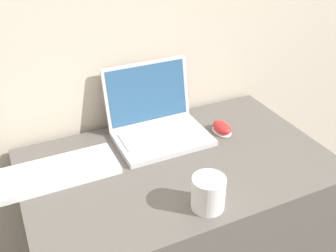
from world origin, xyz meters
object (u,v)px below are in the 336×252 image
object	(u,v)px
computer_mouse	(222,128)
external_keyboard	(48,174)
laptop	(157,121)
drink_cup	(208,192)

from	to	relation	value
computer_mouse	external_keyboard	bearing A→B (deg)	179.91
laptop	drink_cup	xyz separation A→B (m)	(-0.03, -0.43, -0.01)
laptop	drink_cup	distance (m)	0.43
laptop	computer_mouse	distance (m)	0.25
laptop	computer_mouse	size ratio (longest dim) A/B	3.46
computer_mouse	external_keyboard	xyz separation A→B (m)	(-0.66, 0.00, -0.01)
drink_cup	external_keyboard	world-z (taller)	drink_cup
drink_cup	computer_mouse	bearing A→B (deg)	52.57
drink_cup	laptop	bearing A→B (deg)	86.42
drink_cup	external_keyboard	bearing A→B (deg)	139.51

